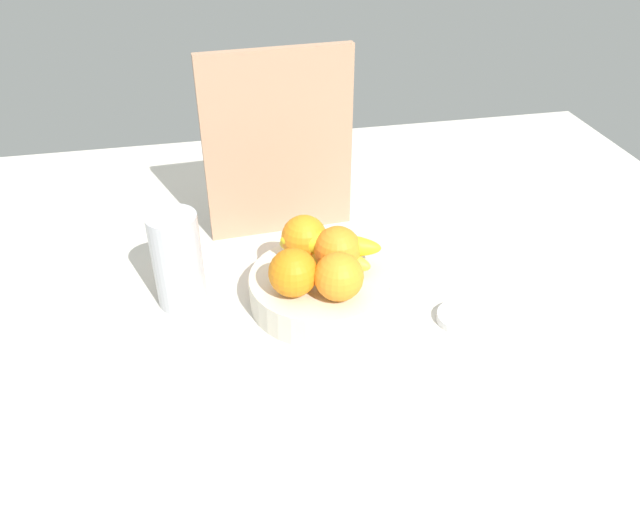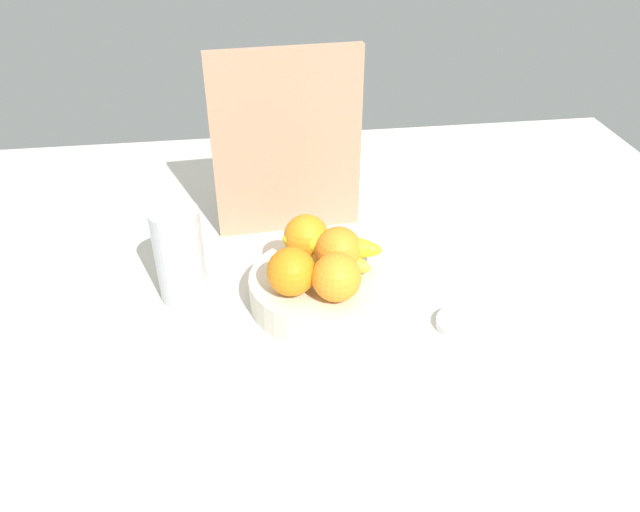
{
  "view_description": "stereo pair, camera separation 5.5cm",
  "coord_description": "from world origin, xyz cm",
  "views": [
    {
      "loc": [
        -13.93,
        -83.27,
        66.34
      ],
      "look_at": [
        2.78,
        -1.49,
        9.38
      ],
      "focal_mm": 35.04,
      "sensor_mm": 36.0,
      "label": 1
    },
    {
      "loc": [
        -8.53,
        -84.19,
        66.34
      ],
      "look_at": [
        2.78,
        -1.49,
        9.38
      ],
      "focal_mm": 35.04,
      "sensor_mm": 36.0,
      "label": 2
    }
  ],
  "objects": [
    {
      "name": "orange_front_left",
      "position": [
        -2.25,
        -5.05,
        9.28
      ],
      "size": [
        7.81,
        7.81,
        7.81
      ],
      "primitive_type": "sphere",
      "color": "orange",
      "rests_on": "fruit_bowl"
    },
    {
      "name": "orange_center",
      "position": [
        6.04,
        0.19,
        9.28
      ],
      "size": [
        7.81,
        7.81,
        7.81
      ],
      "primitive_type": "sphere",
      "color": "orange",
      "rests_on": "fruit_bowl"
    },
    {
      "name": "fruit_bowl",
      "position": [
        2.78,
        -1.49,
        2.69
      ],
      "size": [
        23.65,
        23.65,
        5.38
      ],
      "primitive_type": "cylinder",
      "color": "beige",
      "rests_on": "ground_plane"
    },
    {
      "name": "orange_back_left",
      "position": [
        1.28,
        4.62,
        9.28
      ],
      "size": [
        7.81,
        7.81,
        7.81
      ],
      "primitive_type": "sphere",
      "color": "orange",
      "rests_on": "fruit_bowl"
    },
    {
      "name": "cutting_board",
      "position": [
        -0.03,
        23.17,
        18.0
      ],
      "size": [
        28.06,
        3.64,
        36.0
      ],
      "primitive_type": "cube",
      "rotation": [
        0.0,
        0.0,
        0.07
      ],
      "color": "tan",
      "rests_on": "ground_plane"
    },
    {
      "name": "ground_plane",
      "position": [
        0.0,
        0.0,
        -1.5
      ],
      "size": [
        180.0,
        140.0,
        3.0
      ],
      "primitive_type": "cube",
      "color": "beige"
    },
    {
      "name": "jar_lid",
      "position": [
        24.34,
        -11.12,
        0.68
      ],
      "size": [
        7.9,
        7.9,
        1.35
      ],
      "primitive_type": "cylinder",
      "color": "silver",
      "rests_on": "ground_plane"
    },
    {
      "name": "thermos_tumbler",
      "position": [
        -20.0,
        3.35,
        8.39
      ],
      "size": [
        8.12,
        8.12,
        16.79
      ],
      "primitive_type": "cylinder",
      "color": "#BABCC4",
      "rests_on": "ground_plane"
    },
    {
      "name": "banana_bunch",
      "position": [
        4.6,
        1.5,
        8.48
      ],
      "size": [
        17.61,
        13.56,
        6.2
      ],
      "color": "yellow",
      "rests_on": "fruit_bowl"
    },
    {
      "name": "orange_front_right",
      "position": [
        4.54,
        -7.48,
        9.28
      ],
      "size": [
        7.81,
        7.81,
        7.81
      ],
      "primitive_type": "sphere",
      "color": "orange",
      "rests_on": "fruit_bowl"
    }
  ]
}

